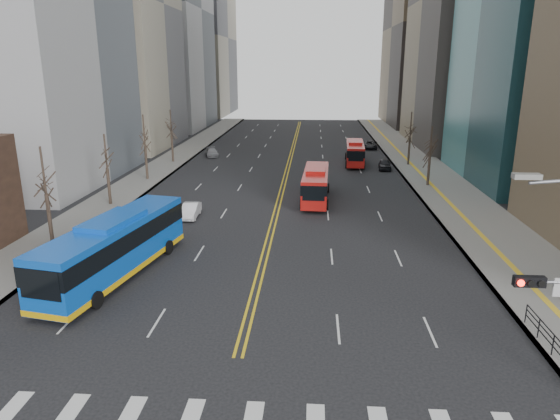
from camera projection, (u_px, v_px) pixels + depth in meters
name	position (u px, v px, depth m)	size (l,w,h in m)	color
sidewalk_right	(431.00, 176.00, 59.96)	(7.00, 130.00, 0.15)	slate
sidewalk_left	(154.00, 172.00, 62.13)	(5.00, 130.00, 0.15)	slate
centerline	(290.00, 160.00, 70.68)	(0.55, 100.00, 0.01)	gold
pedestrian_railing	(553.00, 342.00, 22.58)	(0.06, 6.06, 1.02)	black
street_trees	(209.00, 148.00, 50.19)	(35.20, 47.20, 7.60)	#32271E
blue_bus	(115.00, 245.00, 31.20)	(5.32, 13.68, 3.86)	blue
red_bus_near	(316.00, 182.00, 48.98)	(2.91, 10.30, 3.26)	red
red_bus_far	(355.00, 151.00, 67.33)	(2.90, 9.89, 3.14)	red
car_white	(191.00, 210.00, 43.81)	(1.31, 3.76, 1.24)	silver
car_dark_mid	(385.00, 164.00, 64.07)	(1.55, 3.85, 1.31)	black
car_silver	(212.00, 152.00, 73.40)	(1.66, 4.09, 1.19)	#949499
car_dark_far	(371.00, 145.00, 80.17)	(2.04, 4.43, 1.23)	black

